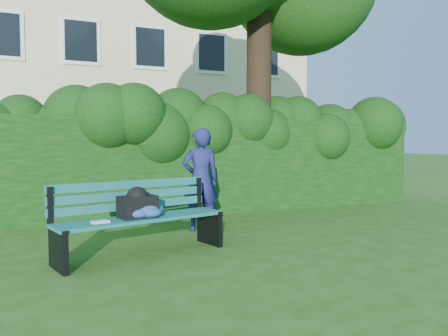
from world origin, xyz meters
name	(u,v)px	position (x,y,z in m)	size (l,w,h in m)	color
ground	(240,234)	(0.00, 0.00, 0.00)	(80.00, 80.00, 0.00)	#2B4F13
apartment_building	(100,35)	(0.00, 13.99, 6.00)	(16.00, 8.08, 12.00)	beige
hedge	(191,166)	(0.00, 2.20, 0.90)	(10.00, 1.00, 1.80)	black
park_bench	(140,213)	(-1.64, -0.62, 0.51)	(2.14, 1.04, 0.89)	#105451
man_reading	(201,180)	(-0.45, 0.48, 0.79)	(0.58, 0.38, 1.58)	navy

